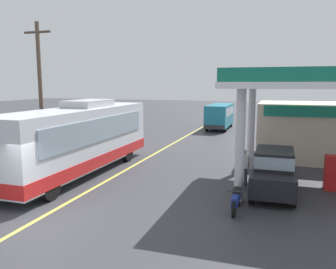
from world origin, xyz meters
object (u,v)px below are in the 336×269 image
object	(u,v)px
motorcycle_parked_forecourt	(236,199)
pedestrian_near_pump	(244,166)
minibus_opposing_lane	(220,114)
coach_bus_main	(79,140)
car_at_pump	(274,169)

from	to	relation	value
motorcycle_parked_forecourt	pedestrian_near_pump	world-z (taller)	pedestrian_near_pump
minibus_opposing_lane	motorcycle_parked_forecourt	world-z (taller)	minibus_opposing_lane
minibus_opposing_lane	pedestrian_near_pump	size ratio (longest dim) A/B	3.69
coach_bus_main	car_at_pump	xyz separation A→B (m)	(9.40, -0.20, -0.71)
coach_bus_main	car_at_pump	size ratio (longest dim) A/B	2.63
motorcycle_parked_forecourt	pedestrian_near_pump	xyz separation A→B (m)	(-0.06, 3.16, 0.49)
coach_bus_main	motorcycle_parked_forecourt	size ratio (longest dim) A/B	6.13
coach_bus_main	minibus_opposing_lane	bearing A→B (deg)	78.75
minibus_opposing_lane	coach_bus_main	bearing A→B (deg)	-101.25
coach_bus_main	pedestrian_near_pump	size ratio (longest dim) A/B	6.65
minibus_opposing_lane	pedestrian_near_pump	world-z (taller)	minibus_opposing_lane
car_at_pump	motorcycle_parked_forecourt	distance (m)	2.91
minibus_opposing_lane	motorcycle_parked_forecourt	bearing A→B (deg)	-78.95
coach_bus_main	car_at_pump	world-z (taller)	coach_bus_main
minibus_opposing_lane	motorcycle_parked_forecourt	xyz separation A→B (m)	(4.32, -22.14, -1.03)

